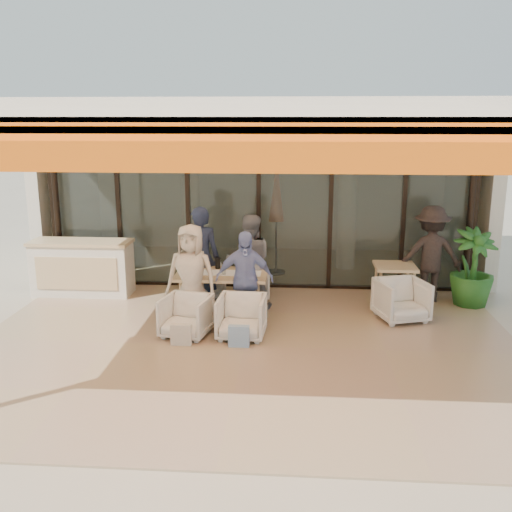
{
  "coord_description": "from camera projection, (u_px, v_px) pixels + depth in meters",
  "views": [
    {
      "loc": [
        0.72,
        -7.65,
        3.24
      ],
      "look_at": [
        0.1,
        0.9,
        1.15
      ],
      "focal_mm": 40.0,
      "sensor_mm": 36.0,
      "label": 1
    }
  ],
  "objects": [
    {
      "name": "ground",
      "position": [
        245.0,
        348.0,
        8.23
      ],
      "size": [
        70.0,
        70.0,
        0.0
      ],
      "primitive_type": "plane",
      "color": "#C6B293",
      "rests_on": "ground"
    },
    {
      "name": "terrace_floor",
      "position": [
        245.0,
        348.0,
        8.23
      ],
      "size": [
        8.0,
        6.0,
        0.01
      ],
      "primitive_type": "cube",
      "color": "tan",
      "rests_on": "ground"
    },
    {
      "name": "terrace_structure",
      "position": [
        241.0,
        116.0,
        7.2
      ],
      "size": [
        8.0,
        6.0,
        3.4
      ],
      "color": "silver",
      "rests_on": "ground"
    },
    {
      "name": "glass_storefront",
      "position": [
        259.0,
        207.0,
        10.76
      ],
      "size": [
        8.08,
        0.1,
        3.2
      ],
      "color": "#9EADA3",
      "rests_on": "ground"
    },
    {
      "name": "interior_block",
      "position": [
        266.0,
        163.0,
        12.85
      ],
      "size": [
        9.05,
        3.62,
        3.52
      ],
      "color": "silver",
      "rests_on": "ground"
    },
    {
      "name": "host_counter",
      "position": [
        82.0,
        268.0,
        10.55
      ],
      "size": [
        1.85,
        0.65,
        1.04
      ],
      "color": "silver",
      "rests_on": "ground"
    },
    {
      "name": "dining_table",
      "position": [
        221.0,
        276.0,
        9.41
      ],
      "size": [
        1.5,
        0.9,
        0.93
      ],
      "color": "tan",
      "rests_on": "ground"
    },
    {
      "name": "chair_far_left",
      "position": [
        206.0,
        280.0,
        10.43
      ],
      "size": [
        0.79,
        0.76,
        0.67
      ],
      "primitive_type": "imported",
      "rotation": [
        0.0,
        0.0,
        3.41
      ],
      "color": "white",
      "rests_on": "ground"
    },
    {
      "name": "chair_far_right",
      "position": [
        252.0,
        283.0,
        10.38
      ],
      "size": [
        0.68,
        0.65,
        0.6
      ],
      "primitive_type": "imported",
      "rotation": [
        0.0,
        0.0,
        3.34
      ],
      "color": "white",
      "rests_on": "ground"
    },
    {
      "name": "chair_near_left",
      "position": [
        186.0,
        314.0,
        8.59
      ],
      "size": [
        0.79,
        0.76,
        0.7
      ],
      "primitive_type": "imported",
      "rotation": [
        0.0,
        0.0,
        -0.2
      ],
      "color": "white",
      "rests_on": "ground"
    },
    {
      "name": "chair_near_right",
      "position": [
        241.0,
        315.0,
        8.53
      ],
      "size": [
        0.73,
        0.69,
        0.72
      ],
      "primitive_type": "imported",
      "rotation": [
        0.0,
        0.0,
        -0.06
      ],
      "color": "white",
      "rests_on": "ground"
    },
    {
      "name": "diner_navy",
      "position": [
        201.0,
        257.0,
        9.81
      ],
      "size": [
        0.68,
        0.47,
        1.78
      ],
      "primitive_type": "imported",
      "rotation": [
        0.0,
        0.0,
        3.2
      ],
      "color": "#181F35",
      "rests_on": "ground"
    },
    {
      "name": "diner_grey",
      "position": [
        249.0,
        262.0,
        9.77
      ],
      "size": [
        0.87,
        0.72,
        1.65
      ],
      "primitive_type": "imported",
      "rotation": [
        0.0,
        0.0,
        3.26
      ],
      "color": "slate",
      "rests_on": "ground"
    },
    {
      "name": "diner_cream",
      "position": [
        191.0,
        276.0,
        8.96
      ],
      "size": [
        0.86,
        0.61,
        1.64
      ],
      "primitive_type": "imported",
      "rotation": [
        0.0,
        0.0,
        -0.12
      ],
      "color": "beige",
      "rests_on": "ground"
    },
    {
      "name": "diner_periwinkle",
      "position": [
        244.0,
        279.0,
        8.91
      ],
      "size": [
        0.93,
        0.44,
        1.55
      ],
      "primitive_type": "imported",
      "rotation": [
        0.0,
        0.0,
        0.07
      ],
      "color": "#7984CB",
      "rests_on": "ground"
    },
    {
      "name": "tote_bag_cream",
      "position": [
        181.0,
        335.0,
        8.24
      ],
      "size": [
        0.3,
        0.1,
        0.34
      ],
      "primitive_type": "cube",
      "color": "silver",
      "rests_on": "ground"
    },
    {
      "name": "tote_bag_blue",
      "position": [
        239.0,
        337.0,
        8.18
      ],
      "size": [
        0.3,
        0.1,
        0.34
      ],
      "primitive_type": "cube",
      "color": "#99BFD8",
      "rests_on": "ground"
    },
    {
      "name": "side_table",
      "position": [
        395.0,
        271.0,
        9.91
      ],
      "size": [
        0.7,
        0.7,
        0.74
      ],
      "color": "tan",
      "rests_on": "ground"
    },
    {
      "name": "side_chair",
      "position": [
        402.0,
        298.0,
        9.25
      ],
      "size": [
        0.91,
        0.88,
        0.76
      ],
      "primitive_type": "imported",
      "rotation": [
        0.0,
        0.0,
        0.3
      ],
      "color": "white",
      "rests_on": "ground"
    },
    {
      "name": "standing_woman",
      "position": [
        430.0,
        254.0,
        10.11
      ],
      "size": [
        1.14,
        0.67,
        1.75
      ],
      "primitive_type": "imported",
      "rotation": [
        0.0,
        0.0,
        3.16
      ],
      "color": "black",
      "rests_on": "ground"
    },
    {
      "name": "potted_palm",
      "position": [
        472.0,
        268.0,
        9.91
      ],
      "size": [
        0.92,
        0.92,
        1.38
      ],
      "primitive_type": "imported",
      "rotation": [
        0.0,
        0.0,
        0.22
      ],
      "color": "#1E5919",
      "rests_on": "ground"
    }
  ]
}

